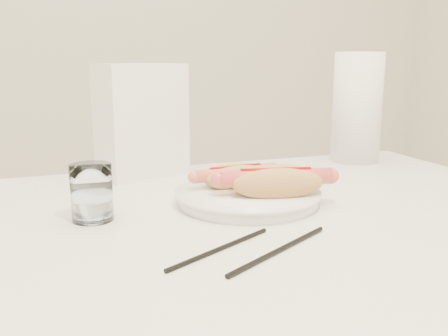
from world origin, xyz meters
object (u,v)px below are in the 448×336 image
object	(u,v)px
table	(230,254)
hotdog_left	(235,176)
plate	(248,198)
paper_towel_roll	(357,108)
hotdog_right	(276,182)
napkin_box	(142,121)
water_glass	(92,192)

from	to	relation	value
table	hotdog_left	distance (m)	0.15
plate	hotdog_left	bearing A→B (deg)	101.34
plate	hotdog_left	distance (m)	0.05
table	paper_towel_roll	size ratio (longest dim) A/B	4.65
hotdog_left	paper_towel_roll	size ratio (longest dim) A/B	0.60
plate	hotdog_left	xyz separation A→B (m)	(-0.01, 0.04, 0.03)
hotdog_right	hotdog_left	bearing A→B (deg)	129.85
plate	napkin_box	bearing A→B (deg)	115.31
table	hotdog_right	xyz separation A→B (m)	(0.09, 0.03, 0.10)
water_glass	napkin_box	size ratio (longest dim) A/B	0.38
table	paper_towel_roll	world-z (taller)	paper_towel_roll
hotdog_right	paper_towel_roll	distance (m)	0.46
hotdog_left	napkin_box	size ratio (longest dim) A/B	0.67
table	hotdog_left	world-z (taller)	hotdog_left
table	hotdog_right	bearing A→B (deg)	15.65
water_glass	paper_towel_roll	world-z (taller)	paper_towel_roll
table	water_glass	bearing A→B (deg)	163.13
paper_towel_roll	table	bearing A→B (deg)	-144.20
plate	water_glass	size ratio (longest dim) A/B	2.74
hotdog_left	paper_towel_roll	world-z (taller)	paper_towel_roll
napkin_box	hotdog_left	bearing A→B (deg)	-82.03
napkin_box	paper_towel_roll	xyz separation A→B (m)	(0.51, -0.02, 0.01)
paper_towel_roll	plate	bearing A→B (deg)	-146.56
water_glass	paper_towel_roll	bearing A→B (deg)	21.77
plate	water_glass	xyz separation A→B (m)	(-0.26, -0.00, 0.03)
hotdog_right	napkin_box	distance (m)	0.36
hotdog_left	hotdog_right	xyz separation A→B (m)	(0.04, -0.08, 0.00)
hotdog_left	hotdog_right	world-z (taller)	hotdog_right
plate	paper_towel_roll	world-z (taller)	paper_towel_roll
table	plate	bearing A→B (deg)	48.67
napkin_box	water_glass	bearing A→B (deg)	-134.53
table	napkin_box	xyz separation A→B (m)	(-0.07, 0.34, 0.18)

